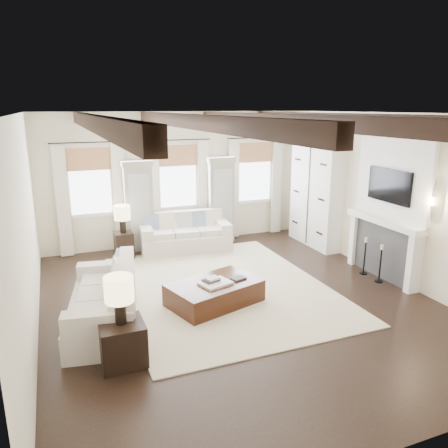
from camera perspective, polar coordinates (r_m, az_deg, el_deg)
name	(u,v)px	position (r m, az deg, el deg)	size (l,w,h in m)	color
ground	(238,301)	(7.79, 1.84, -10.02)	(7.50, 7.50, 0.00)	black
room_shell	(256,184)	(8.30, 4.24, 5.24)	(6.54, 7.54, 3.22)	#F3E7CA
area_rug	(222,287)	(8.31, -0.24, -8.27)	(3.72, 4.79, 0.02)	beige
sofa_back	(185,235)	(10.40, -5.17, -1.42)	(2.16, 1.14, 0.89)	beige
sofa_left	(108,302)	(7.08, -14.93, -9.85)	(1.35, 2.32, 0.94)	beige
ottoman	(214,293)	(7.60, -1.26, -9.02)	(1.52, 0.95, 0.40)	black
tray	(215,283)	(7.44, -1.12, -7.73)	(0.50, 0.38, 0.04)	white
book_lower	(211,280)	(7.46, -1.70, -7.33)	(0.26, 0.20, 0.04)	#262628
book_upper	(213,278)	(7.44, -1.50, -7.10)	(0.22, 0.17, 0.03)	beige
book_loose	(238,278)	(7.65, 1.88, -7.11)	(0.24, 0.18, 0.03)	#262628
side_table_front	(123,343)	(6.11, -13.12, -14.90)	(0.58, 0.58, 0.58)	black
lamp_front	(119,292)	(5.78, -13.55, -8.61)	(0.38, 0.38, 0.65)	black
side_table_back	(124,245)	(10.04, -12.92, -2.73)	(0.40, 0.40, 0.60)	black
lamp_back	(122,214)	(9.85, -13.16, 1.25)	(0.36, 0.36, 0.62)	black
candlestick_near	(380,267)	(8.99, 19.72, -5.26)	(0.15, 0.15, 0.76)	black
candlestick_far	(364,259)	(9.31, 17.88, -4.36)	(0.16, 0.16, 0.77)	black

